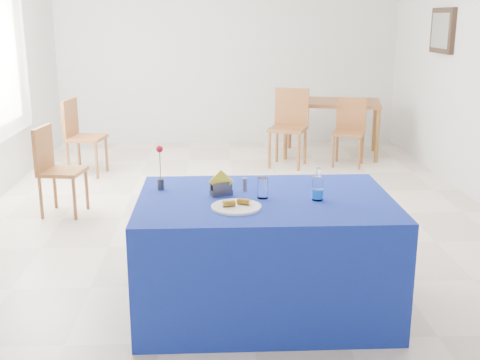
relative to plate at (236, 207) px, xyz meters
name	(u,v)px	position (x,y,z in m)	size (l,w,h in m)	color
floor	(238,215)	(0.09, 2.11, -0.77)	(7.00, 7.00, 0.00)	beige
room_shell	(237,29)	(0.09, 2.11, 0.98)	(7.00, 7.00, 7.00)	silver
picture_frame	(443,31)	(2.56, 3.71, 0.93)	(0.06, 0.64, 0.52)	black
picture_art	(441,31)	(2.54, 3.71, 0.93)	(0.02, 0.52, 0.40)	#998C66
plate	(236,207)	(0.00, 0.00, 0.00)	(0.30, 0.30, 0.01)	white
drinking_glass	(263,188)	(0.17, 0.20, 0.06)	(0.07, 0.07, 0.13)	white
salt_shaker	(222,187)	(-0.08, 0.32, 0.04)	(0.03, 0.03, 0.09)	slate
pepper_shaker	(245,185)	(0.07, 0.37, 0.04)	(0.03, 0.03, 0.09)	slate
blue_table	(264,254)	(0.19, 0.21, -0.39)	(1.60, 1.10, 0.76)	navy
water_bottle	(318,189)	(0.51, 0.15, 0.06)	(0.07, 0.07, 0.21)	white
napkin_holder	(221,188)	(-0.08, 0.27, 0.04)	(0.16, 0.10, 0.17)	#3A3A3F
rose_vase	(160,169)	(-0.48, 0.42, 0.13)	(0.05, 0.05, 0.30)	#29282E
oak_table	(332,106)	(1.49, 4.68, -0.09)	(1.41, 1.06, 0.76)	brown
chair_bg_left	(290,122)	(0.85, 4.14, -0.20)	(0.56, 0.56, 0.98)	#93582A
chair_bg_right	(350,127)	(1.62, 4.15, -0.27)	(0.49, 0.49, 0.86)	#93582A
chair_win_a	(54,164)	(-1.66, 2.25, -0.27)	(0.44, 0.44, 0.86)	#93582A
chair_win_b	(79,132)	(-1.73, 3.76, -0.24)	(0.47, 0.47, 0.91)	#93582A
banana_pieces	(236,202)	(0.00, 0.01, 0.03)	(0.17, 0.09, 0.04)	gold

